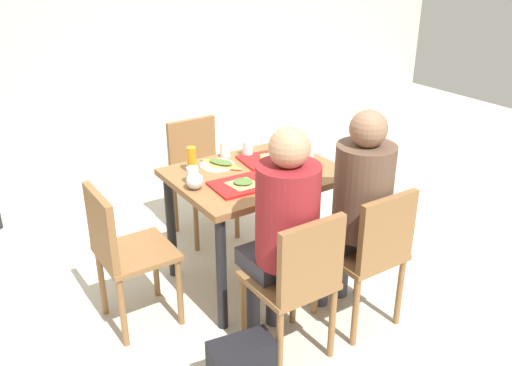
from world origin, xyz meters
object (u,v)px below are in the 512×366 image
(paper_plate_center, at_px, (217,165))
(pizza_slice_b, at_px, (274,156))
(chair_far_side, at_px, (199,169))
(chair_near_right, at_px, (372,249))
(person_in_brown_jacket, at_px, (357,200))
(plastic_cup_b, at_px, (292,182))
(chair_near_left, at_px, (298,278))
(plastic_cup_d, at_px, (248,149))
(plastic_cup_a, at_px, (225,149))
(condiment_bottle, at_px, (192,160))
(main_table, at_px, (256,189))
(tray_red_near, at_px, (243,185))
(tray_red_far, at_px, (269,159))
(chair_left_end, at_px, (121,248))
(plastic_cup_c, at_px, (192,175))
(paper_plate_near_edge, at_px, (297,177))
(soda_can, at_px, (309,148))
(person_in_red, at_px, (283,224))
(pizza_slice_a, at_px, (243,183))
(handbag, at_px, (242,365))
(foil_bundle, at_px, (195,181))

(paper_plate_center, height_order, pizza_slice_b, pizza_slice_b)
(chair_far_side, bearing_deg, chair_near_right, -80.71)
(person_in_brown_jacket, bearing_deg, plastic_cup_b, 127.03)
(chair_near_left, distance_m, plastic_cup_d, 1.12)
(plastic_cup_a, relative_size, condiment_bottle, 0.62)
(main_table, xyz_separation_m, tray_red_near, (-0.18, -0.14, 0.12))
(tray_red_near, xyz_separation_m, plastic_cup_b, (0.20, -0.19, 0.04))
(tray_red_far, relative_size, plastic_cup_b, 3.60)
(chair_near_left, height_order, chair_left_end, same)
(main_table, distance_m, plastic_cup_c, 0.44)
(paper_plate_near_edge, xyz_separation_m, condiment_bottle, (-0.48, 0.43, 0.08))
(person_in_brown_jacket, relative_size, plastic_cup_d, 12.78)
(paper_plate_near_edge, distance_m, pizza_slice_b, 0.32)
(chair_far_side, height_order, soda_can, soda_can)
(chair_left_end, relative_size, plastic_cup_c, 8.68)
(paper_plate_near_edge, bearing_deg, main_table, 125.37)
(plastic_cup_a, bearing_deg, person_in_red, -103.31)
(paper_plate_center, bearing_deg, plastic_cup_d, 8.74)
(person_in_brown_jacket, xyz_separation_m, pizza_slice_a, (-0.43, 0.49, 0.03))
(plastic_cup_d, bearing_deg, condiment_bottle, -174.84)
(handbag, bearing_deg, pizza_slice_a, 56.91)
(chair_near_left, height_order, paper_plate_near_edge, chair_near_left)
(soda_can, bearing_deg, chair_near_left, -130.77)
(tray_red_near, relative_size, plastic_cup_d, 3.60)
(person_in_red, xyz_separation_m, foil_bundle, (-0.18, 0.61, 0.05))
(plastic_cup_b, relative_size, foil_bundle, 1.00)
(paper_plate_center, bearing_deg, plastic_cup_c, -148.42)
(tray_red_far, bearing_deg, chair_far_side, 105.10)
(person_in_red, distance_m, paper_plate_near_edge, 0.58)
(chair_near_right, bearing_deg, handbag, -178.88)
(main_table, bearing_deg, handbag, -127.40)
(chair_far_side, distance_m, person_in_brown_jacket, 1.45)
(chair_far_side, xyz_separation_m, plastic_cup_c, (-0.40, -0.71, 0.30))
(pizza_slice_b, bearing_deg, chair_far_side, 107.12)
(chair_far_side, relative_size, handbag, 2.71)
(chair_near_right, relative_size, chair_far_side, 1.00)
(paper_plate_near_edge, distance_m, plastic_cup_c, 0.62)
(chair_far_side, height_order, condiment_bottle, condiment_bottle)
(chair_far_side, relative_size, pizza_slice_b, 3.46)
(person_in_red, xyz_separation_m, pizza_slice_a, (0.07, 0.49, 0.03))
(chair_near_left, height_order, person_in_brown_jacket, person_in_brown_jacket)
(chair_near_right, relative_size, pizza_slice_b, 3.46)
(plastic_cup_a, bearing_deg, tray_red_near, -108.03)
(tray_red_near, xyz_separation_m, plastic_cup_a, (0.15, 0.47, 0.04))
(chair_near_left, height_order, soda_can, soda_can)
(plastic_cup_a, height_order, plastic_cup_c, same)
(plastic_cup_d, bearing_deg, tray_red_near, -125.60)
(plastic_cup_a, bearing_deg, main_table, -85.62)
(paper_plate_center, bearing_deg, chair_near_right, -67.69)
(tray_red_far, bearing_deg, condiment_bottle, 169.13)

